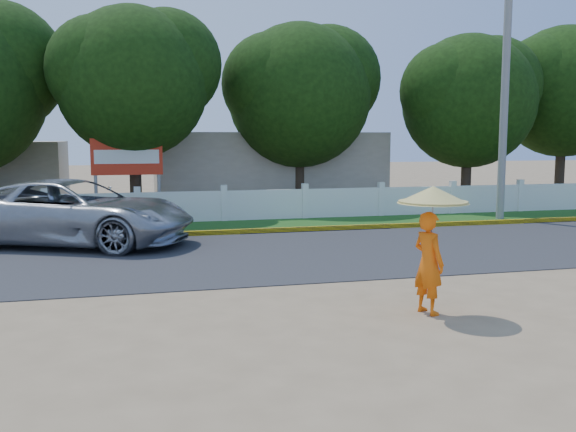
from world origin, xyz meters
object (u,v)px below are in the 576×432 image
(vehicle, at_px, (74,212))
(billboard, at_px, (127,161))
(utility_pole, at_px, (505,93))
(monk_with_parasol, at_px, (431,231))

(vehicle, relative_size, billboard, 2.24)
(utility_pole, xyz_separation_m, monk_with_parasol, (-8.30, -10.83, -3.13))
(vehicle, xyz_separation_m, billboard, (1.49, 5.07, 1.22))
(utility_pole, relative_size, vehicle, 1.38)
(utility_pole, relative_size, monk_with_parasol, 4.16)
(billboard, bearing_deg, monk_with_parasol, -70.65)
(vehicle, distance_m, monk_with_parasol, 10.88)
(utility_pole, distance_m, monk_with_parasol, 14.00)
(billboard, bearing_deg, vehicle, -106.42)
(utility_pole, height_order, vehicle, utility_pole)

